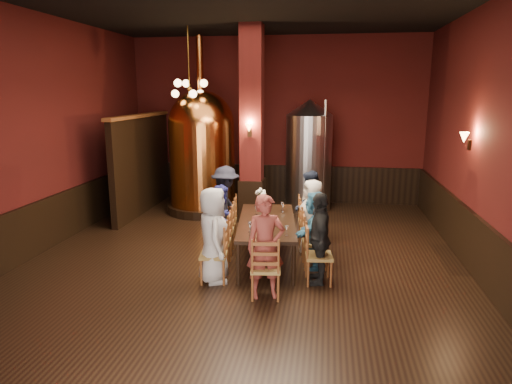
% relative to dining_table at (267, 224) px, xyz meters
% --- Properties ---
extents(room, '(10.00, 10.02, 4.50)m').
position_rel_dining_table_xyz_m(room, '(-0.40, -0.23, 1.56)').
color(room, black).
rests_on(room, ground).
extents(wainscot_right, '(0.08, 9.90, 1.00)m').
position_rel_dining_table_xyz_m(wainscot_right, '(3.56, -0.23, -0.19)').
color(wainscot_right, black).
rests_on(wainscot_right, ground).
extents(wainscot_back, '(7.90, 0.08, 1.00)m').
position_rel_dining_table_xyz_m(wainscot_back, '(-0.40, 4.73, -0.19)').
color(wainscot_back, black).
rests_on(wainscot_back, ground).
extents(wainscot_left, '(0.08, 9.90, 1.00)m').
position_rel_dining_table_xyz_m(wainscot_left, '(-4.36, -0.23, -0.19)').
color(wainscot_left, black).
rests_on(wainscot_left, ground).
extents(column, '(0.58, 0.58, 4.50)m').
position_rel_dining_table_xyz_m(column, '(-0.70, 2.57, 1.56)').
color(column, '#4A1110').
rests_on(column, ground).
extents(partition, '(0.22, 3.50, 2.40)m').
position_rel_dining_table_xyz_m(partition, '(-3.60, 2.97, 0.51)').
color(partition, black).
rests_on(partition, ground).
extents(pendant_cluster, '(0.90, 0.90, 1.70)m').
position_rel_dining_table_xyz_m(pendant_cluster, '(-2.20, 2.67, 2.41)').
color(pendant_cluster, '#A57226').
rests_on(pendant_cluster, room).
extents(sconce_wall, '(0.20, 0.20, 0.36)m').
position_rel_dining_table_xyz_m(sconce_wall, '(3.50, 0.57, 1.51)').
color(sconce_wall, black).
rests_on(sconce_wall, room).
extents(sconce_column, '(0.20, 0.20, 0.36)m').
position_rel_dining_table_xyz_m(sconce_column, '(-0.70, 2.27, 1.51)').
color(sconce_column, black).
rests_on(sconce_column, column).
extents(dining_table, '(1.28, 2.50, 0.75)m').
position_rel_dining_table_xyz_m(dining_table, '(0.00, 0.00, 0.00)').
color(dining_table, black).
rests_on(dining_table, ground).
extents(chair_0, '(0.51, 0.51, 0.92)m').
position_rel_dining_table_xyz_m(chair_0, '(-0.72, -1.10, -0.23)').
color(chair_0, brown).
rests_on(chair_0, ground).
extents(person_0, '(0.72, 0.88, 1.56)m').
position_rel_dining_table_xyz_m(person_0, '(-0.72, -1.10, 0.09)').
color(person_0, '#BDBDBD').
rests_on(person_0, ground).
extents(chair_1, '(0.51, 0.51, 0.92)m').
position_rel_dining_table_xyz_m(chair_1, '(-0.80, -0.43, -0.23)').
color(chair_1, brown).
rests_on(chair_1, ground).
extents(person_1, '(0.34, 0.49, 1.30)m').
position_rel_dining_table_xyz_m(person_1, '(-0.80, -0.43, -0.04)').
color(person_1, maroon).
rests_on(person_1, ground).
extents(chair_2, '(0.51, 0.51, 0.92)m').
position_rel_dining_table_xyz_m(chair_2, '(-0.88, 0.22, -0.23)').
color(chair_2, brown).
rests_on(chair_2, ground).
extents(person_2, '(0.43, 0.69, 1.33)m').
position_rel_dining_table_xyz_m(person_2, '(-0.88, 0.22, -0.02)').
color(person_2, navy).
rests_on(person_2, ground).
extents(chair_3, '(0.51, 0.51, 0.92)m').
position_rel_dining_table_xyz_m(chair_3, '(-0.97, 0.89, -0.23)').
color(chair_3, brown).
rests_on(chair_3, ground).
extents(person_3, '(0.61, 1.04, 1.58)m').
position_rel_dining_table_xyz_m(person_3, '(-0.97, 0.89, 0.10)').
color(person_3, black).
rests_on(person_3, ground).
extents(chair_4, '(0.51, 0.51, 0.92)m').
position_rel_dining_table_xyz_m(chair_4, '(0.97, -0.89, -0.23)').
color(chair_4, brown).
rests_on(chair_4, ground).
extents(person_4, '(0.43, 0.90, 1.50)m').
position_rel_dining_table_xyz_m(person_4, '(0.97, -0.89, 0.06)').
color(person_4, black).
rests_on(person_4, ground).
extents(chair_5, '(0.51, 0.51, 0.92)m').
position_rel_dining_table_xyz_m(chair_5, '(0.88, -0.22, -0.23)').
color(chair_5, brown).
rests_on(chair_5, ground).
extents(person_5, '(0.67, 1.33, 1.37)m').
position_rel_dining_table_xyz_m(person_5, '(0.88, -0.22, -0.00)').
color(person_5, '#2A5E7E').
rests_on(person_5, ground).
extents(chair_6, '(0.51, 0.51, 0.92)m').
position_rel_dining_table_xyz_m(chair_6, '(0.80, 0.43, -0.23)').
color(chair_6, brown).
rests_on(chair_6, ground).
extents(person_6, '(0.69, 0.83, 1.44)m').
position_rel_dining_table_xyz_m(person_6, '(0.80, 0.43, 0.03)').
color(person_6, beige).
rests_on(person_6, ground).
extents(chair_7, '(0.51, 0.51, 0.92)m').
position_rel_dining_table_xyz_m(chair_7, '(0.72, 1.10, -0.23)').
color(chair_7, brown).
rests_on(chair_7, ground).
extents(person_7, '(0.45, 0.77, 1.49)m').
position_rel_dining_table_xyz_m(person_7, '(0.72, 1.10, 0.06)').
color(person_7, '#181F30').
rests_on(person_7, ground).
extents(chair_8, '(0.51, 0.51, 0.92)m').
position_rel_dining_table_xyz_m(chair_8, '(0.19, -1.54, -0.23)').
color(chair_8, brown).
rests_on(chair_8, ground).
extents(person_8, '(0.66, 0.54, 1.58)m').
position_rel_dining_table_xyz_m(person_8, '(0.19, -1.54, 0.10)').
color(person_8, brown).
rests_on(person_8, ground).
extents(copper_kettle, '(1.86, 1.86, 4.35)m').
position_rel_dining_table_xyz_m(copper_kettle, '(-2.08, 3.18, 0.90)').
color(copper_kettle, black).
rests_on(copper_kettle, ground).
extents(steel_vessel, '(1.35, 1.35, 2.84)m').
position_rel_dining_table_xyz_m(steel_vessel, '(0.57, 3.83, 0.73)').
color(steel_vessel, '#B2B2B7').
rests_on(steel_vessel, ground).
extents(rose_vase, '(0.22, 0.22, 0.38)m').
position_rel_dining_table_xyz_m(rose_vase, '(-0.26, 0.98, 0.31)').
color(rose_vase, white).
rests_on(rose_vase, dining_table).
extents(wine_glass_0, '(0.07, 0.07, 0.17)m').
position_rel_dining_table_xyz_m(wine_glass_0, '(0.12, -0.27, 0.15)').
color(wine_glass_0, white).
rests_on(wine_glass_0, dining_table).
extents(wine_glass_1, '(0.07, 0.07, 0.17)m').
position_rel_dining_table_xyz_m(wine_glass_1, '(-0.19, -0.73, 0.15)').
color(wine_glass_1, white).
rests_on(wine_glass_1, dining_table).
extents(wine_glass_2, '(0.07, 0.07, 0.17)m').
position_rel_dining_table_xyz_m(wine_glass_2, '(-0.00, 0.21, 0.15)').
color(wine_glass_2, white).
rests_on(wine_glass_2, dining_table).
extents(wine_glass_3, '(0.07, 0.07, 0.17)m').
position_rel_dining_table_xyz_m(wine_glass_3, '(-0.25, 0.37, 0.15)').
color(wine_glass_3, white).
rests_on(wine_glass_3, dining_table).
extents(wine_glass_4, '(0.07, 0.07, 0.17)m').
position_rel_dining_table_xyz_m(wine_glass_4, '(0.20, -0.86, 0.15)').
color(wine_glass_4, white).
rests_on(wine_glass_4, dining_table).
extents(wine_glass_5, '(0.07, 0.07, 0.17)m').
position_rel_dining_table_xyz_m(wine_glass_5, '(0.12, -0.75, 0.15)').
color(wine_glass_5, white).
rests_on(wine_glass_5, dining_table).
extents(wine_glass_6, '(0.07, 0.07, 0.17)m').
position_rel_dining_table_xyz_m(wine_glass_6, '(0.23, 0.57, 0.15)').
color(wine_glass_6, white).
rests_on(wine_glass_6, dining_table).
extents(wine_glass_7, '(0.07, 0.07, 0.17)m').
position_rel_dining_table_xyz_m(wine_glass_7, '(0.44, -0.85, 0.15)').
color(wine_glass_7, white).
rests_on(wine_glass_7, dining_table).
extents(wine_glass_8, '(0.07, 0.07, 0.17)m').
position_rel_dining_table_xyz_m(wine_glass_8, '(-0.14, -0.92, 0.15)').
color(wine_glass_8, white).
rests_on(wine_glass_8, dining_table).
extents(wine_glass_9, '(0.07, 0.07, 0.17)m').
position_rel_dining_table_xyz_m(wine_glass_9, '(0.21, 0.72, 0.15)').
color(wine_glass_9, white).
rests_on(wine_glass_9, dining_table).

